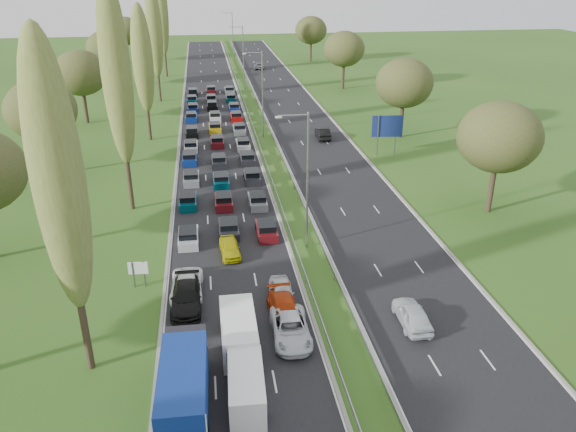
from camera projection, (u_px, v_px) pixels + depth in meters
ground at (262, 133)px, 82.80m from camera, size 260.00×260.00×0.00m
near_carriageway at (215, 130)px, 84.14m from camera, size 10.50×215.00×0.04m
far_carriageway at (304, 127)px, 85.97m from camera, size 10.50×215.00×0.04m
central_reservation at (260, 125)px, 84.83m from camera, size 2.36×215.00×0.32m
lamp_columns at (263, 95)px, 78.54m from camera, size 0.18×140.18×12.00m
poplar_row at (133, 62)px, 64.89m from camera, size 2.80×127.80×22.44m
woodland_left at (33, 117)px, 60.39m from camera, size 8.00×166.00×11.10m
woodland_right at (427, 96)px, 70.26m from camera, size 8.00×153.00×11.10m
traffic_queue_fill at (216, 137)px, 79.43m from camera, size 8.97×68.34×0.80m
near_car_2 at (187, 286)px, 41.96m from camera, size 2.48×5.11×1.40m
near_car_3 at (186, 297)px, 40.43m from camera, size 2.28×5.39×1.55m
near_car_7 at (243, 346)px, 35.35m from camera, size 2.32×4.94×1.39m
near_car_8 at (230, 248)px, 47.72m from camera, size 1.86×4.07×1.35m
near_car_10 at (291, 329)px, 37.01m from camera, size 2.53×5.30×1.46m
near_car_11 at (285, 309)px, 39.09m from camera, size 2.23×5.02×1.43m
near_car_12 at (282, 293)px, 41.10m from camera, size 1.71×4.22×1.44m
far_car_0 at (412, 314)px, 38.45m from camera, size 1.92×4.57×1.55m
far_car_1 at (323, 133)px, 79.82m from camera, size 1.88×4.87×1.58m
far_car_2 at (259, 66)px, 133.65m from camera, size 2.80×5.42×1.46m
blue_lorry at (185, 385)px, 30.34m from camera, size 2.43×8.76×3.70m
white_van_front at (246, 385)px, 31.64m from camera, size 1.98×5.04×2.03m
white_van_rear at (238, 330)px, 36.20m from camera, size 2.21×5.65×2.27m
info_sign at (138, 271)px, 42.77m from camera, size 1.50×0.21×2.10m
direction_sign at (387, 128)px, 71.92m from camera, size 3.99×0.53×5.20m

